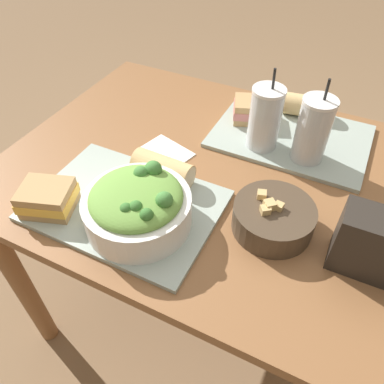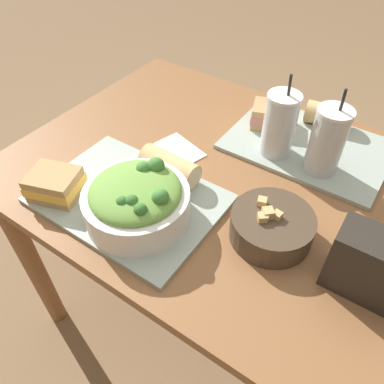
% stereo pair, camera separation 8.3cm
% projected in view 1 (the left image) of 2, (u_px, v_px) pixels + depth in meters
% --- Properties ---
extents(ground_plane, '(12.00, 12.00, 0.00)m').
position_uv_depth(ground_plane, '(206.00, 307.00, 1.53)').
color(ground_plane, '#846647').
extents(dining_table, '(1.12, 0.85, 0.75)m').
position_uv_depth(dining_table, '(212.00, 198.00, 1.08)').
color(dining_table, brown).
rests_on(dining_table, ground_plane).
extents(tray_near, '(0.43, 0.31, 0.01)m').
position_uv_depth(tray_near, '(126.00, 205.00, 0.89)').
color(tray_near, '#99A89E').
rests_on(tray_near, dining_table).
extents(tray_far, '(0.43, 0.31, 0.01)m').
position_uv_depth(tray_far, '(291.00, 136.00, 1.09)').
color(tray_far, '#99A89E').
rests_on(tray_far, dining_table).
extents(salad_bowl, '(0.24, 0.24, 0.12)m').
position_uv_depth(salad_bowl, '(138.00, 205.00, 0.81)').
color(salad_bowl, white).
rests_on(salad_bowl, tray_near).
extents(soup_bowl, '(0.18, 0.18, 0.08)m').
position_uv_depth(soup_bowl, '(273.00, 217.00, 0.83)').
color(soup_bowl, '#473828').
rests_on(soup_bowl, dining_table).
extents(sandwich_near, '(0.14, 0.13, 0.06)m').
position_uv_depth(sandwich_near, '(48.00, 198.00, 0.86)').
color(sandwich_near, tan).
rests_on(sandwich_near, tray_near).
extents(baguette_near, '(0.16, 0.07, 0.07)m').
position_uv_depth(baguette_near, '(164.00, 169.00, 0.93)').
color(baguette_near, tan).
rests_on(baguette_near, tray_near).
extents(sandwich_far, '(0.13, 0.13, 0.06)m').
position_uv_depth(sandwich_far, '(252.00, 110.00, 1.12)').
color(sandwich_far, tan).
rests_on(sandwich_far, tray_far).
extents(baguette_far, '(0.13, 0.08, 0.07)m').
position_uv_depth(baguette_far, '(306.00, 106.00, 1.14)').
color(baguette_far, tan).
rests_on(baguette_far, tray_far).
extents(drink_cup_dark, '(0.09, 0.09, 0.23)m').
position_uv_depth(drink_cup_dark, '(265.00, 120.00, 1.00)').
color(drink_cup_dark, silver).
rests_on(drink_cup_dark, tray_far).
extents(drink_cup_red, '(0.09, 0.09, 0.23)m').
position_uv_depth(drink_cup_red, '(312.00, 132.00, 0.95)').
color(drink_cup_red, silver).
rests_on(drink_cup_red, tray_far).
extents(chip_bag, '(0.16, 0.09, 0.14)m').
position_uv_depth(chip_bag, '(377.00, 246.00, 0.73)').
color(chip_bag, '#28231E').
rests_on(chip_bag, dining_table).
extents(napkin_folded, '(0.16, 0.13, 0.00)m').
position_uv_depth(napkin_folded, '(166.00, 153.00, 1.04)').
color(napkin_folded, white).
rests_on(napkin_folded, dining_table).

